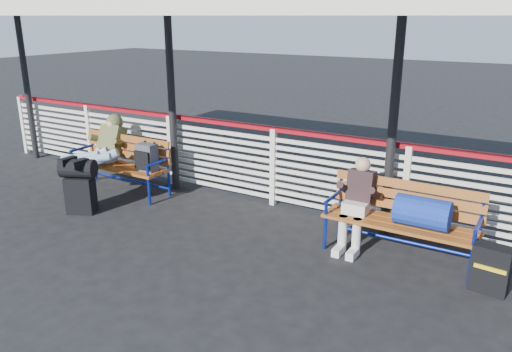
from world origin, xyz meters
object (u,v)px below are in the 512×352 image
Objects in this scene: bench_left at (129,158)px; bench_right at (413,213)px; traveler_man at (97,153)px; luggage_stack at (79,184)px; companion_person at (357,203)px; suitcase_side at (491,269)px.

bench_left is 1.00× the size of bench_right.
traveler_man reaches higher than bench_left.
luggage_stack is 0.81m from traveler_man.
bench_left is at bearing 179.05° from companion_person.
suitcase_side is (1.60, -0.30, -0.33)m from companion_person.
bench_right is at bearing -12.42° from luggage_stack.
bench_right is (4.59, -0.06, 0.02)m from bench_left.
bench_left and bench_right have the same top height.
companion_person is at bearing 3.83° from traveler_man.
bench_left is 5.53m from suitcase_side.
bench_right reaches higher than suitcase_side.
traveler_man is at bearing -174.01° from suitcase_side.
luggage_stack reaches higher than suitcase_side.
suitcase_side is (0.92, -0.30, -0.34)m from bench_right.
companion_person is 1.66m from suitcase_side.
traveler_man is (-4.91, -0.29, 0.10)m from bench_right.
traveler_man is at bearing -132.92° from bench_left.
bench_right is 4.92m from traveler_man.
companion_person is 2.19× the size of suitcase_side.
luggage_stack is 0.51× the size of traveler_man.
companion_person is (-0.68, -0.00, -0.01)m from bench_right.
bench_left reaches higher than suitcase_side.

